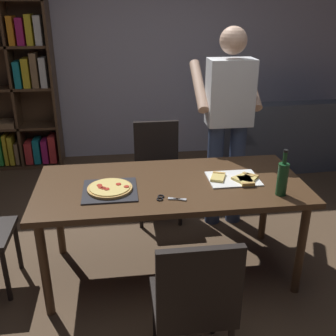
{
  "coord_description": "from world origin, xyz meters",
  "views": [
    {
      "loc": [
        -0.34,
        -2.48,
        1.94
      ],
      "look_at": [
        0.0,
        0.15,
        0.8
      ],
      "focal_mm": 42.16,
      "sensor_mm": 36.0,
      "label": 1
    }
  ],
  "objects_px": {
    "pepperoni_pizza_on_tray": "(110,189)",
    "wine_bottle": "(282,178)",
    "chair_far_side": "(157,164)",
    "kitchen_scissors": "(166,198)",
    "chair_near_camera": "(195,300)",
    "dining_table": "(171,192)",
    "person_serving_pizza": "(228,118)",
    "couch": "(298,140)"
  },
  "relations": [
    {
      "from": "chair_far_side",
      "to": "couch",
      "type": "bearing_deg",
      "value": 29.37
    },
    {
      "from": "pepperoni_pizza_on_tray",
      "to": "wine_bottle",
      "type": "relative_size",
      "value": 1.15
    },
    {
      "from": "chair_near_camera",
      "to": "couch",
      "type": "height_order",
      "value": "chair_near_camera"
    },
    {
      "from": "chair_near_camera",
      "to": "pepperoni_pizza_on_tray",
      "type": "xyz_separation_m",
      "value": [
        -0.42,
        0.84,
        0.25
      ]
    },
    {
      "from": "couch",
      "to": "pepperoni_pizza_on_tray",
      "type": "height_order",
      "value": "couch"
    },
    {
      "from": "person_serving_pizza",
      "to": "wine_bottle",
      "type": "height_order",
      "value": "person_serving_pizza"
    },
    {
      "from": "dining_table",
      "to": "kitchen_scissors",
      "type": "distance_m",
      "value": 0.26
    },
    {
      "from": "chair_near_camera",
      "to": "wine_bottle",
      "type": "height_order",
      "value": "wine_bottle"
    },
    {
      "from": "chair_far_side",
      "to": "wine_bottle",
      "type": "height_order",
      "value": "wine_bottle"
    },
    {
      "from": "chair_near_camera",
      "to": "kitchen_scissors",
      "type": "distance_m",
      "value": 0.72
    },
    {
      "from": "chair_far_side",
      "to": "couch",
      "type": "height_order",
      "value": "chair_far_side"
    },
    {
      "from": "chair_near_camera",
      "to": "kitchen_scissors",
      "type": "bearing_deg",
      "value": 95.15
    },
    {
      "from": "dining_table",
      "to": "chair_far_side",
      "type": "distance_m",
      "value": 0.93
    },
    {
      "from": "dining_table",
      "to": "kitchen_scissors",
      "type": "height_order",
      "value": "kitchen_scissors"
    },
    {
      "from": "chair_near_camera",
      "to": "wine_bottle",
      "type": "relative_size",
      "value": 2.85
    },
    {
      "from": "chair_near_camera",
      "to": "wine_bottle",
      "type": "xyz_separation_m",
      "value": [
        0.7,
        0.64,
        0.36
      ]
    },
    {
      "from": "chair_near_camera",
      "to": "kitchen_scissors",
      "type": "height_order",
      "value": "chair_near_camera"
    },
    {
      "from": "chair_far_side",
      "to": "kitchen_scissors",
      "type": "relative_size",
      "value": 4.53
    },
    {
      "from": "person_serving_pizza",
      "to": "wine_bottle",
      "type": "xyz_separation_m",
      "value": [
        0.1,
        -0.97,
        -0.13
      ]
    },
    {
      "from": "chair_near_camera",
      "to": "pepperoni_pizza_on_tray",
      "type": "bearing_deg",
      "value": 116.75
    },
    {
      "from": "dining_table",
      "to": "pepperoni_pizza_on_tray",
      "type": "bearing_deg",
      "value": -169.9
    },
    {
      "from": "pepperoni_pizza_on_tray",
      "to": "kitchen_scissors",
      "type": "xyz_separation_m",
      "value": [
        0.36,
        -0.16,
        -0.01
      ]
    },
    {
      "from": "dining_table",
      "to": "couch",
      "type": "height_order",
      "value": "couch"
    },
    {
      "from": "chair_far_side",
      "to": "person_serving_pizza",
      "type": "bearing_deg",
      "value": -20.44
    },
    {
      "from": "couch",
      "to": "kitchen_scissors",
      "type": "distance_m",
      "value": 3.0
    },
    {
      "from": "chair_far_side",
      "to": "couch",
      "type": "xyz_separation_m",
      "value": [
        1.9,
        1.07,
        -0.21
      ]
    },
    {
      "from": "dining_table",
      "to": "person_serving_pizza",
      "type": "distance_m",
      "value": 0.97
    },
    {
      "from": "couch",
      "to": "wine_bottle",
      "type": "xyz_separation_m",
      "value": [
        -1.21,
        -2.26,
        0.57
      ]
    },
    {
      "from": "chair_near_camera",
      "to": "dining_table",
      "type": "bearing_deg",
      "value": 90.0
    },
    {
      "from": "couch",
      "to": "kitchen_scissors",
      "type": "xyz_separation_m",
      "value": [
        -1.96,
        -2.22,
        0.45
      ]
    },
    {
      "from": "chair_far_side",
      "to": "kitchen_scissors",
      "type": "xyz_separation_m",
      "value": [
        -0.06,
        -1.15,
        0.24
      ]
    },
    {
      "from": "chair_near_camera",
      "to": "chair_far_side",
      "type": "bearing_deg",
      "value": 90.0
    },
    {
      "from": "wine_bottle",
      "to": "kitchen_scissors",
      "type": "distance_m",
      "value": 0.77
    },
    {
      "from": "dining_table",
      "to": "kitchen_scissors",
      "type": "bearing_deg",
      "value": -104.42
    },
    {
      "from": "person_serving_pizza",
      "to": "kitchen_scissors",
      "type": "xyz_separation_m",
      "value": [
        -0.65,
        -0.93,
        -0.24
      ]
    },
    {
      "from": "wine_bottle",
      "to": "kitchen_scissors",
      "type": "relative_size",
      "value": 1.59
    },
    {
      "from": "pepperoni_pizza_on_tray",
      "to": "chair_near_camera",
      "type": "bearing_deg",
      "value": -63.25
    },
    {
      "from": "pepperoni_pizza_on_tray",
      "to": "kitchen_scissors",
      "type": "distance_m",
      "value": 0.4
    },
    {
      "from": "wine_bottle",
      "to": "dining_table",
      "type": "bearing_deg",
      "value": 158.63
    },
    {
      "from": "dining_table",
      "to": "pepperoni_pizza_on_tray",
      "type": "relative_size",
      "value": 5.17
    },
    {
      "from": "wine_bottle",
      "to": "kitchen_scissors",
      "type": "xyz_separation_m",
      "value": [
        -0.76,
        0.03,
        -0.11
      ]
    },
    {
      "from": "person_serving_pizza",
      "to": "chair_near_camera",
      "type": "bearing_deg",
      "value": -110.13
    }
  ]
}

